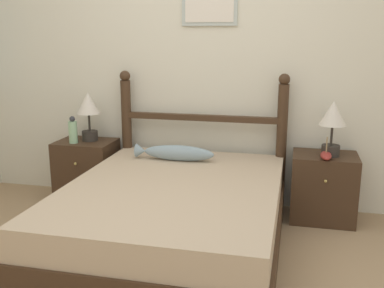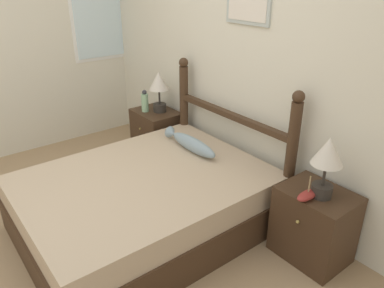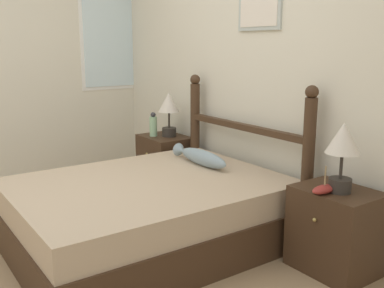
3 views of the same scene
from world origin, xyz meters
TOP-DOWN VIEW (x-y plane):
  - ground_plane at (0.00, 0.00)m, footprint 16.00×16.00m
  - wall_back at (0.00, 1.73)m, footprint 6.40×0.08m
  - bed at (0.04, 0.68)m, footprint 1.47×1.91m
  - headboard at (0.04, 1.60)m, footprint 1.48×0.09m
  - nightstand_left at (-1.01, 1.47)m, footprint 0.51×0.42m
  - nightstand_right at (1.08, 1.47)m, footprint 0.51×0.42m
  - table_lamp_left at (-0.98, 1.51)m, footprint 0.21×0.21m
  - table_lamp_right at (1.12, 1.44)m, footprint 0.21×0.21m
  - bottle at (-1.08, 1.38)m, footprint 0.08×0.08m
  - model_boat at (1.08, 1.35)m, footprint 0.08×0.21m
  - fish_pillow at (-0.11, 1.27)m, footprint 0.66×0.12m

SIDE VIEW (x-z plane):
  - ground_plane at x=0.00m, z-range 0.00..0.00m
  - bed at x=0.04m, z-range 0.00..0.48m
  - nightstand_left at x=-1.01m, z-range 0.00..0.55m
  - nightstand_right at x=1.08m, z-range 0.00..0.55m
  - fish_pillow at x=-0.11m, z-range 0.49..0.61m
  - model_boat at x=1.08m, z-range 0.49..0.67m
  - headboard at x=0.04m, z-range 0.04..1.23m
  - bottle at x=-1.08m, z-range 0.54..0.78m
  - table_lamp_left at x=-0.98m, z-range 0.62..1.06m
  - table_lamp_right at x=1.12m, z-range 0.62..1.06m
  - wall_back at x=0.00m, z-range 0.00..2.55m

